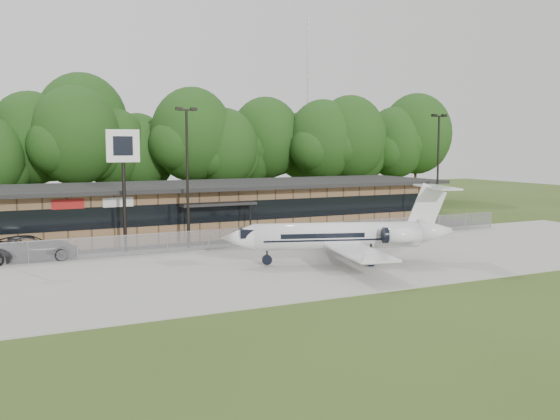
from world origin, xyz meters
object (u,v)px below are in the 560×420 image
business_jet (345,236)px  pole_sign (123,159)px  suv (30,248)px  terminal (217,207)px

business_jet → pole_sign: bearing=155.4°
business_jet → suv: bearing=168.3°
terminal → suv: size_ratio=6.77×
business_jet → pole_sign: (-11.54, 10.53, 4.78)m
business_jet → terminal: bearing=114.3°
pole_sign → terminal: bearing=43.4°
terminal → pole_sign: bearing=-143.1°
business_jet → suv: (-17.80, 10.07, -0.97)m
terminal → suv: 17.55m
terminal → pole_sign: 12.69m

